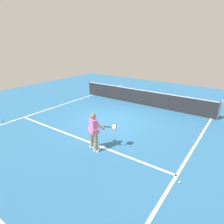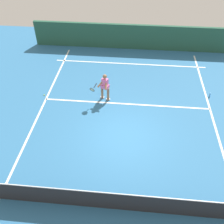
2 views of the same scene
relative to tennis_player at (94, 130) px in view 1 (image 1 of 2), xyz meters
name	(u,v)px [view 1 (image 1 of 2)]	position (x,y,z in m)	size (l,w,h in m)	color
ground_plane	(110,122)	(-1.17, 2.65, -0.85)	(23.43, 23.43, 0.00)	teal
service_line_marking	(79,138)	(-1.17, 0.30, -0.84)	(8.71, 0.10, 0.01)	white
sideline_left_marking	(57,106)	(-5.53, 2.65, -0.84)	(0.10, 16.02, 0.01)	white
sideline_right_marking	(195,145)	(3.19, 2.65, -0.84)	(0.10, 16.02, 0.01)	white
court_net	(142,97)	(-1.17, 6.25, -0.33)	(9.39, 0.08, 1.10)	#4C4C51
tennis_player	(94,130)	(0.00, 0.00, 0.00)	(1.01, 0.85, 1.55)	#8C6647
tennis_ball_near	(180,182)	(3.37, 0.00, -0.81)	(0.07, 0.07, 0.07)	#D1E533
water_bottle	(2,121)	(-5.70, -0.79, -0.73)	(0.07, 0.07, 0.24)	#4C9EE5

